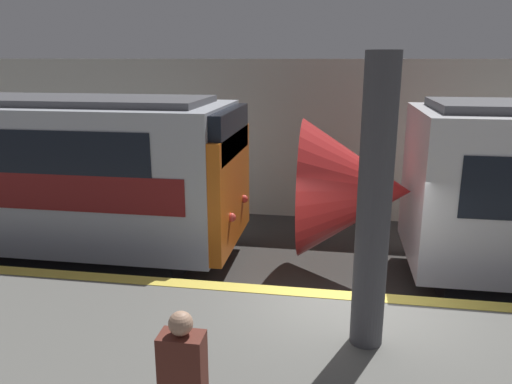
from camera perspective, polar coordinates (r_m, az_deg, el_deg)
name	(u,v)px	position (r m, az deg, el deg)	size (l,w,h in m)	color
ground_plane	(349,345)	(8.62, 10.56, -16.85)	(120.00, 120.00, 0.00)	#33302D
station_rear_barrier	(349,142)	(14.28, 10.61, 5.68)	(50.00, 0.15, 4.49)	#B2AD9E
support_pillar_near	(374,207)	(6.19, 13.34, -1.67)	(0.42, 0.42, 3.66)	#47474C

